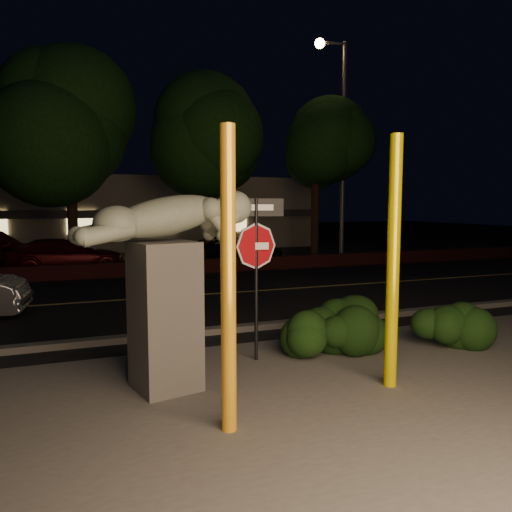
{
  "coord_description": "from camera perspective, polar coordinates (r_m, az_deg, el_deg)",
  "views": [
    {
      "loc": [
        -2.78,
        -6.24,
        2.51
      ],
      "look_at": [
        0.34,
        1.88,
        1.6
      ],
      "focal_mm": 35.0,
      "sensor_mm": 36.0,
      "label": 1
    }
  ],
  "objects": [
    {
      "name": "building",
      "position": [
        31.36,
        -15.97,
        4.81
      ],
      "size": [
        22.0,
        10.2,
        4.0
      ],
      "color": "slate",
      "rests_on": "ground"
    },
    {
      "name": "brick_wall",
      "position": [
        17.91,
        -11.9,
        -1.41
      ],
      "size": [
        40.0,
        0.35,
        0.5
      ],
      "primitive_type": "cube",
      "color": "#481817",
      "rests_on": "ground"
    },
    {
      "name": "ground",
      "position": [
        16.67,
        -11.17,
        -2.8
      ],
      "size": [
        90.0,
        90.0,
        0.0
      ],
      "primitive_type": "plane",
      "color": "black",
      "rests_on": "ground"
    },
    {
      "name": "tree_far_d",
      "position": [
        22.27,
        6.87,
        13.43
      ],
      "size": [
        4.4,
        4.4,
        7.42
      ],
      "color": "black",
      "rests_on": "ground"
    },
    {
      "name": "road",
      "position": [
        13.76,
        -9.02,
        -4.59
      ],
      "size": [
        80.0,
        8.0,
        0.01
      ],
      "primitive_type": "cube",
      "color": "black",
      "rests_on": "ground"
    },
    {
      "name": "parked_car_dark",
      "position": [
        20.49,
        -2.66,
        0.62
      ],
      "size": [
        4.68,
        2.96,
        1.2
      ],
      "primitive_type": "imported",
      "rotation": [
        0.0,
        0.0,
        1.81
      ],
      "color": "black",
      "rests_on": "ground"
    },
    {
      "name": "tree_far_b",
      "position": [
        19.76,
        -20.66,
        15.92
      ],
      "size": [
        5.2,
        5.2,
        8.41
      ],
      "color": "black",
      "rests_on": "ground"
    },
    {
      "name": "streetlight",
      "position": [
        22.61,
        9.45,
        13.86
      ],
      "size": [
        1.41,
        0.5,
        9.49
      ],
      "rotation": [
        0.0,
        0.0,
        -0.18
      ],
      "color": "#515055",
      "rests_on": "ground"
    },
    {
      "name": "patio",
      "position": [
        6.44,
        6.7,
        -16.91
      ],
      "size": [
        14.0,
        6.0,
        0.02
      ],
      "primitive_type": "cube",
      "color": "#4C4944",
      "rests_on": "ground"
    },
    {
      "name": "hedge_center",
      "position": [
        8.34,
        7.09,
        -8.39
      ],
      "size": [
        1.9,
        1.44,
        0.9
      ],
      "primitive_type": "ellipsoid",
      "rotation": [
        0.0,
        0.0,
        0.42
      ],
      "color": "black",
      "rests_on": "ground"
    },
    {
      "name": "signpost",
      "position": [
        7.81,
        0.02,
        1.1
      ],
      "size": [
        0.87,
        0.17,
        2.6
      ],
      "rotation": [
        0.0,
        0.0,
        -0.15
      ],
      "color": "black",
      "rests_on": "ground"
    },
    {
      "name": "tree_far_c",
      "position": [
        20.01,
        -5.63,
        15.0
      ],
      "size": [
        4.8,
        4.8,
        7.84
      ],
      "color": "black",
      "rests_on": "ground"
    },
    {
      "name": "yellow_pole_right",
      "position": [
        6.95,
        15.4,
        -0.83
      ],
      "size": [
        0.17,
        0.17,
        3.43
      ],
      "primitive_type": "cylinder",
      "color": "#E2CA01",
      "rests_on": "ground"
    },
    {
      "name": "parked_car_darkred",
      "position": [
        19.68,
        -20.9,
        0.07
      ],
      "size": [
        4.34,
        1.92,
        1.24
      ],
      "primitive_type": "imported",
      "rotation": [
        0.0,
        0.0,
        1.61
      ],
      "color": "#45080D",
      "rests_on": "ground"
    },
    {
      "name": "lane_marking",
      "position": [
        13.76,
        -9.02,
        -4.54
      ],
      "size": [
        80.0,
        0.12,
        0.0
      ],
      "primitive_type": "cube",
      "color": "#B49F48",
      "rests_on": "road"
    },
    {
      "name": "hedge_right",
      "position": [
        8.57,
        8.61,
        -7.33
      ],
      "size": [
        1.8,
        1.16,
        1.1
      ],
      "primitive_type": "ellipsoid",
      "rotation": [
        0.0,
        0.0,
        0.17
      ],
      "color": "black",
      "rests_on": "ground"
    },
    {
      "name": "sculpture",
      "position": [
        6.74,
        -10.1,
        -1.33
      ],
      "size": [
        2.53,
        1.17,
        2.7
      ],
      "rotation": [
        0.0,
        0.0,
        0.22
      ],
      "color": "#4C4944",
      "rests_on": "ground"
    },
    {
      "name": "yellow_pole_left",
      "position": [
        5.37,
        -3.18,
        -3.03
      ],
      "size": [
        0.17,
        0.17,
        3.34
      ],
      "primitive_type": "cylinder",
      "color": "#FFAD1F",
      "rests_on": "ground"
    },
    {
      "name": "hedge_far_right",
      "position": [
        9.33,
        21.77,
        -7.04
      ],
      "size": [
        1.55,
        1.17,
        0.96
      ],
      "primitive_type": "ellipsoid",
      "rotation": [
        0.0,
        0.0,
        -0.24
      ],
      "color": "black",
      "rests_on": "ground"
    },
    {
      "name": "parking_lot",
      "position": [
        23.54,
        -14.1,
        -0.31
      ],
      "size": [
        40.0,
        12.0,
        0.01
      ],
      "primitive_type": "cube",
      "color": "black",
      "rests_on": "ground"
    },
    {
      "name": "curb",
      "position": [
        9.87,
        -3.99,
        -8.42
      ],
      "size": [
        80.0,
        0.25,
        0.12
      ],
      "primitive_type": "cube",
      "color": "#4C4944",
      "rests_on": "ground"
    }
  ]
}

